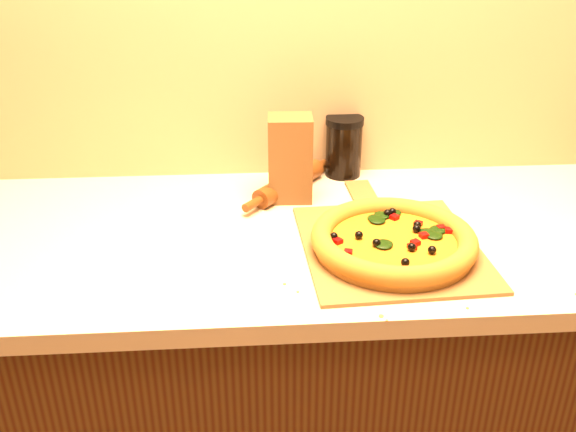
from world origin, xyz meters
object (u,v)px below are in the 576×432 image
object	(u,v)px
rolling_pin	(289,183)
pizza	(393,240)
pizza_peel	(388,243)
dark_jar	(344,146)

from	to	relation	value
rolling_pin	pizza	bearing A→B (deg)	-59.17
pizza	pizza_peel	bearing A→B (deg)	91.29
pizza_peel	dark_jar	world-z (taller)	dark_jar
dark_jar	pizza	bearing A→B (deg)	-84.23
pizza	rolling_pin	world-z (taller)	pizza
dark_jar	rolling_pin	bearing A→B (deg)	-145.74
rolling_pin	dark_jar	xyz separation A→B (m)	(0.15, 0.10, 0.05)
rolling_pin	dark_jar	world-z (taller)	dark_jar
pizza	rolling_pin	bearing A→B (deg)	120.83
pizza_peel	rolling_pin	distance (m)	0.33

